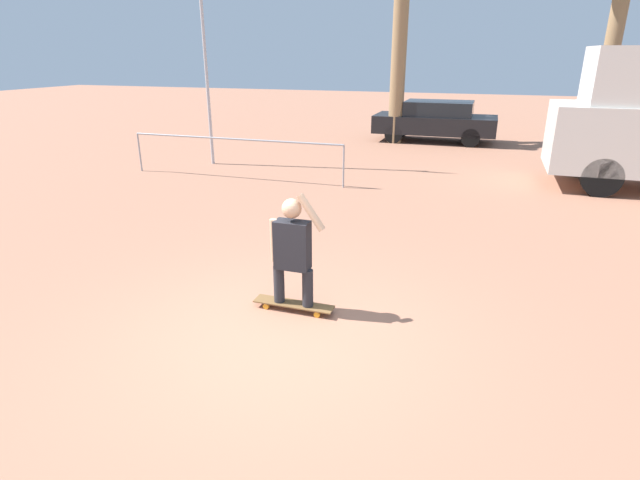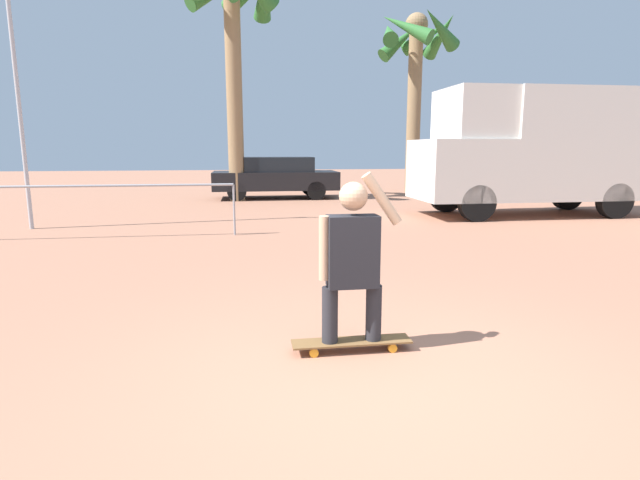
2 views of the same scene
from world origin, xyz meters
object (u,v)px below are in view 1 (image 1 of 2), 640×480
parked_car_black (436,120)px  flagpole (205,16)px  person_skateboarder (292,247)px  skateboard (294,304)px

parked_car_black → flagpole: bearing=-132.9°
person_skateboarder → parked_car_black: 14.08m
skateboard → flagpole: 10.41m
person_skateboarder → parked_car_black: size_ratio=0.34×
skateboard → person_skateboarder: size_ratio=0.71×
flagpole → skateboard: bearing=-54.5°
skateboard → person_skateboarder: bearing=-180.0°
skateboard → flagpole: flagpole is taller
skateboard → parked_car_black: parked_car_black is taller
skateboard → parked_car_black: 14.10m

